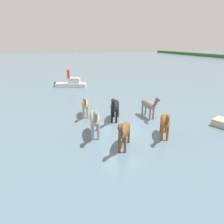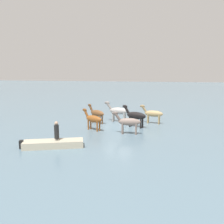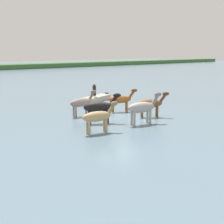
% 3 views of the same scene
% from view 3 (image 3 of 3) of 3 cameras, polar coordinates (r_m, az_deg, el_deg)
% --- Properties ---
extents(ground_plane, '(214.16, 214.16, 0.00)m').
position_cam_3_polar(ground_plane, '(20.50, 1.23, -1.50)').
color(ground_plane, slate).
extents(horse_pinto_flank, '(2.65, 0.92, 2.04)m').
position_cam_3_polar(horse_pinto_flank, '(19.13, 5.94, 0.91)').
color(horse_pinto_flank, '#9E9993').
rests_on(horse_pinto_flank, ground_plane).
extents(horse_rear_stallion, '(2.22, 1.38, 1.80)m').
position_cam_3_polar(horse_rear_stallion, '(22.94, 1.73, 2.48)').
color(horse_rear_stallion, brown).
rests_on(horse_rear_stallion, ground_plane).
extents(horse_gray_outer, '(2.47, 1.40, 1.97)m').
position_cam_3_polar(horse_gray_outer, '(19.33, -2.39, 0.97)').
color(horse_gray_outer, black).
rests_on(horse_gray_outer, ground_plane).
extents(horse_mid_herd, '(2.34, 0.82, 1.81)m').
position_cam_3_polar(horse_mid_herd, '(17.02, -2.72, -0.88)').
color(horse_mid_herd, tan).
rests_on(horse_mid_herd, ground_plane).
extents(horse_chestnut_trailing, '(2.36, 0.67, 1.83)m').
position_cam_3_polar(horse_chestnut_trailing, '(21.59, -5.88, 1.86)').
color(horse_chestnut_trailing, gray).
rests_on(horse_chestnut_trailing, ground_plane).
extents(horse_lead, '(2.19, 1.54, 1.83)m').
position_cam_3_polar(horse_lead, '(21.26, 7.55, 1.66)').
color(horse_lead, brown).
rests_on(horse_lead, ground_plane).
extents(boat_skiff_near, '(4.13, 2.52, 0.72)m').
position_cam_3_polar(boat_skiff_near, '(27.88, -3.24, 2.43)').
color(boat_skiff_near, '#B7AD93').
rests_on(boat_skiff_near, ground_plane).
extents(person_watcher_seated, '(0.32, 0.32, 1.19)m').
position_cam_3_polar(person_watcher_seated, '(27.48, -3.45, 4.30)').
color(person_watcher_seated, black).
rests_on(person_watcher_seated, boat_skiff_near).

